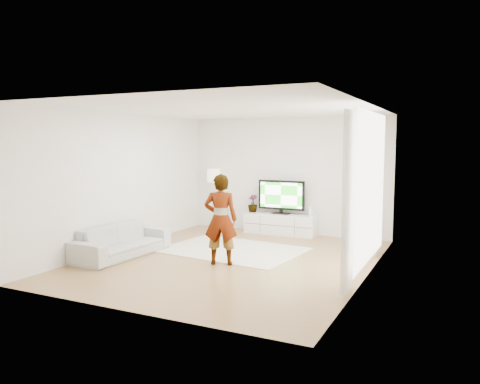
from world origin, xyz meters
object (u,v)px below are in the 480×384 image
at_px(media_console, 281,224).
at_px(player, 221,219).
at_px(rug, 232,250).
at_px(television, 281,196).
at_px(sofa, 122,241).
at_px(floor_lamp, 214,178).

height_order(media_console, player, player).
relative_size(media_console, rug, 0.63).
distance_m(television, player, 3.19).
bearing_deg(sofa, media_console, -28.01).
relative_size(rug, floor_lamp, 1.80).
height_order(media_console, rug, media_console).
bearing_deg(television, player, -89.16).
bearing_deg(television, media_console, -90.00).
relative_size(media_console, player, 1.07).
relative_size(rug, player, 1.69).
relative_size(sofa, floor_lamp, 1.34).
xyz_separation_m(sofa, floor_lamp, (0.19, 3.34, 1.00)).
distance_m(sofa, floor_lamp, 3.49).
xyz_separation_m(media_console, rug, (-0.29, -2.03, -0.24)).
bearing_deg(media_console, sofa, -120.30).
bearing_deg(sofa, rug, -48.66).
bearing_deg(player, rug, -93.82).
distance_m(television, sofa, 4.02).
height_order(television, floor_lamp, floor_lamp).
bearing_deg(player, media_console, -109.68).
bearing_deg(media_console, player, -89.16).
relative_size(media_console, sofa, 0.84).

